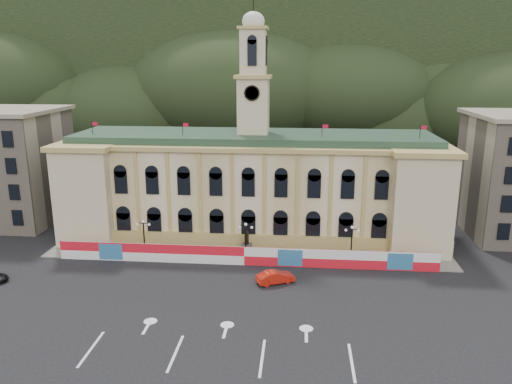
{
  "coord_description": "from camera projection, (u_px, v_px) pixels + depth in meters",
  "views": [
    {
      "loc": [
        7.0,
        -45.65,
        25.92
      ],
      "look_at": [
        1.28,
        18.0,
        9.17
      ],
      "focal_mm": 35.0,
      "sensor_mm": 36.0,
      "label": 1
    }
  ],
  "objects": [
    {
      "name": "lamp_left",
      "position": [
        144.0,
        235.0,
        67.97
      ],
      "size": [
        1.96,
        0.44,
        5.15
      ],
      "color": "black",
      "rests_on": "ground"
    },
    {
      "name": "hoarding_fence",
      "position": [
        245.0,
        256.0,
        65.36
      ],
      "size": [
        50.0,
        0.44,
        2.5
      ],
      "color": "red",
      "rests_on": "ground"
    },
    {
      "name": "lamp_center",
      "position": [
        246.0,
        238.0,
        66.76
      ],
      "size": [
        1.96,
        0.44,
        5.15
      ],
      "color": "black",
      "rests_on": "ground"
    },
    {
      "name": "lane_markings",
      "position": [
        220.0,
        349.0,
        46.34
      ],
      "size": [
        26.0,
        10.0,
        0.02
      ],
      "primitive_type": null,
      "color": "white",
      "rests_on": "ground"
    },
    {
      "name": "pavement",
      "position": [
        247.0,
        256.0,
        68.24
      ],
      "size": [
        56.0,
        5.5,
        0.16
      ],
      "primitive_type": "cube",
      "color": "slate",
      "rests_on": "ground"
    },
    {
      "name": "ground",
      "position": [
        228.0,
        322.0,
        51.16
      ],
      "size": [
        260.0,
        260.0,
        0.0
      ],
      "primitive_type": "plane",
      "color": "black",
      "rests_on": "ground"
    },
    {
      "name": "lamp_right",
      "position": [
        352.0,
        241.0,
        65.55
      ],
      "size": [
        1.96,
        0.44,
        5.15
      ],
      "color": "black",
      "rests_on": "ground"
    },
    {
      "name": "statue",
      "position": [
        247.0,
        248.0,
        68.2
      ],
      "size": [
        1.4,
        1.4,
        3.72
      ],
      "color": "#595651",
      "rests_on": "ground"
    },
    {
      "name": "red_sedan",
      "position": [
        276.0,
        277.0,
        60.06
      ],
      "size": [
        5.16,
        5.89,
        1.53
      ],
      "primitive_type": "imported",
      "rotation": [
        0.0,
        0.0,
        2.0
      ],
      "color": "#B91A0D",
      "rests_on": "ground"
    },
    {
      "name": "city_hall",
      "position": [
        253.0,
        184.0,
        75.79
      ],
      "size": [
        56.2,
        17.6,
        37.1
      ],
      "color": "beige",
      "rests_on": "ground"
    },
    {
      "name": "hill_ridge",
      "position": [
        281.0,
        82.0,
        163.75
      ],
      "size": [
        230.0,
        80.0,
        64.0
      ],
      "color": "black",
      "rests_on": "ground"
    }
  ]
}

